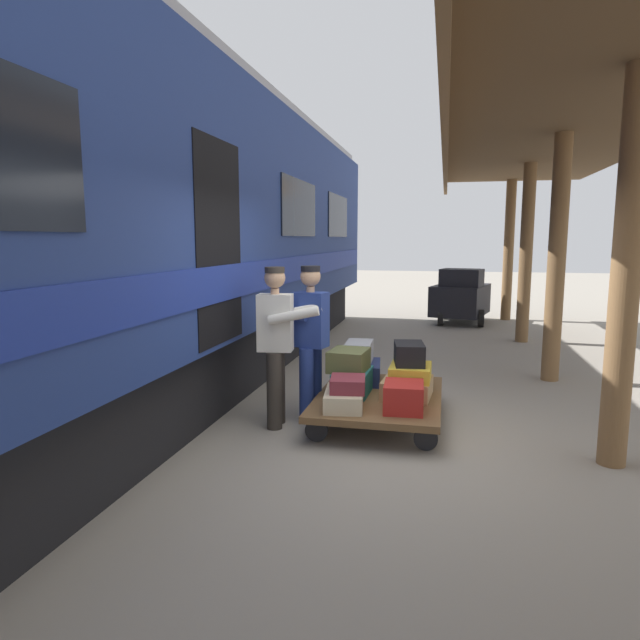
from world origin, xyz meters
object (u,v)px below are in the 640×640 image
Objects in this scene: suitcase_red_plastic at (404,397)px; luggage_cart at (379,399)px; suitcase_tan_vintage at (407,388)px; train_car at (85,232)px; suitcase_burgundy_valise at (348,384)px; porter_by_door at (277,341)px; porter_in_overalls at (309,337)px; suitcase_black_hardshell at (409,354)px; suitcase_yellow_case at (410,372)px; suitcase_olive_duffel at (349,360)px; suitcase_teal_softside at (352,382)px; suitcase_navy_fabric at (360,372)px; suitcase_gray_aluminum at (359,352)px; baggage_tug at (461,297)px; suitcase_cream_canvas at (344,398)px; suitcase_slate_roller at (410,376)px.

luggage_cart is at bearing -60.07° from suitcase_red_plastic.
suitcase_tan_vintage is (0.00, -0.52, -0.04)m from suitcase_red_plastic.
train_car is 45.24× the size of suitcase_burgundy_valise.
porter_by_door is (0.78, -0.15, 0.38)m from suitcase_burgundy_valise.
suitcase_black_hardshell is at bearing -174.02° from porter_in_overalls.
suitcase_red_plastic is at bearing 86.50° from suitcase_yellow_case.
suitcase_tan_vintage is at bearing 72.00° from suitcase_black_hardshell.
suitcase_burgundy_valise is (0.26, 0.54, 0.29)m from luggage_cart.
porter_by_door is (0.70, 0.36, 0.25)m from suitcase_olive_duffel.
suitcase_teal_softside is at bearing -0.19° from suitcase_yellow_case.
train_car is at bearing 24.60° from suitcase_navy_fabric.
suitcase_black_hardshell reaches higher than suitcase_gray_aluminum.
porter_in_overalls is at bearing -41.70° from suitcase_burgundy_valise.
suitcase_olive_duffel is 0.24× the size of baggage_tug.
suitcase_red_plastic is at bearing 119.93° from suitcase_navy_fabric.
suitcase_tan_vintage is 0.34× the size of porter_in_overalls.
suitcase_cream_canvas is 0.33× the size of baggage_tug.
suitcase_gray_aluminum reaches higher than suitcase_teal_softside.
suitcase_navy_fabric is 1.38× the size of suitcase_red_plastic.
suitcase_red_plastic reaches higher than suitcase_tan_vintage.
train_car is 9.23× the size of baggage_tug.
suitcase_black_hardshell reaches higher than luggage_cart.
suitcase_tan_vintage is 0.30× the size of baggage_tug.
baggage_tug is (-0.71, -7.63, 0.06)m from suitcase_yellow_case.
suitcase_red_plastic is 0.57m from suitcase_burgundy_valise.
luggage_cart is at bearing -159.86° from porter_by_door.
porter_in_overalls reaches higher than suitcase_olive_duffel.
suitcase_olive_duffel is 0.51m from porter_in_overalls.
suitcase_burgundy_valise is (-0.04, 0.02, 0.16)m from suitcase_cream_canvas.
baggage_tug is at bearing -95.55° from suitcase_tan_vintage.
train_car is 3.74m from suitcase_yellow_case.
suitcase_navy_fabric is at bearing -87.85° from suitcase_burgundy_valise.
luggage_cart is at bearing -0.00° from suitcase_tan_vintage.
suitcase_burgundy_valise is at bearing 45.09° from suitcase_black_hardshell.
baggage_tug is (-1.35, -7.10, -0.03)m from suitcase_gray_aluminum.
suitcase_red_plastic is 0.76× the size of suitcase_teal_softside.
suitcase_olive_duffel reaches higher than suitcase_gray_aluminum.
suitcase_gray_aluminum is at bearing -128.83° from porter_by_door.
suitcase_yellow_case reaches higher than suitcase_teal_softside.
train_car is 3.25m from suitcase_teal_softside.
suitcase_navy_fabric is 1.35× the size of suitcase_black_hardshell.
suitcase_red_plastic is at bearing -178.24° from suitcase_burgundy_valise.
suitcase_navy_fabric is at bearing -128.42° from porter_in_overalls.
suitcase_slate_roller is 0.66m from suitcase_gray_aluminum.
suitcase_slate_roller is 0.88m from suitcase_olive_duffel.
suitcase_gray_aluminum is (0.01, -0.01, 0.24)m from suitcase_navy_fabric.
luggage_cart is 1.30m from porter_by_door.
suitcase_cream_canvas is 1.08m from suitcase_gray_aluminum.
train_car reaches higher than suitcase_slate_roller.
suitcase_teal_softside reaches higher than luggage_cart.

